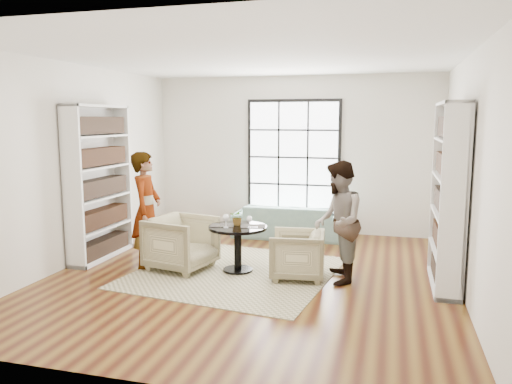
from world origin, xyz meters
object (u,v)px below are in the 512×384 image
(armchair_right, at_px, (297,255))
(wine_glass_left, at_px, (226,218))
(sofa, at_px, (290,221))
(flower_centerpiece, at_px, (238,217))
(person_right, at_px, (338,222))
(pedestal_table, at_px, (238,238))
(wine_glass_right, at_px, (249,219))
(armchair_left, at_px, (182,243))
(person_left, at_px, (146,210))

(armchair_right, height_order, wine_glass_left, wine_glass_left)
(sofa, distance_m, flower_centerpiece, 2.31)
(armchair_right, bearing_deg, person_right, 83.35)
(armchair_right, bearing_deg, wine_glass_left, -92.64)
(flower_centerpiece, bearing_deg, pedestal_table, -73.14)
(pedestal_table, bearing_deg, wine_glass_right, -21.03)
(person_right, relative_size, wine_glass_right, 9.46)
(pedestal_table, relative_size, armchair_left, 0.97)
(armchair_right, xyz_separation_m, wine_glass_left, (-1.01, -0.07, 0.48))
(armchair_right, xyz_separation_m, person_left, (-2.25, -0.03, 0.52))
(wine_glass_left, height_order, wine_glass_right, wine_glass_left)
(wine_glass_left, bearing_deg, person_left, 178.10)
(sofa, xyz_separation_m, flower_centerpiece, (-0.31, -2.24, 0.48))
(sofa, xyz_separation_m, wine_glass_left, (-0.42, -2.45, 0.50))
(flower_centerpiece, bearing_deg, armchair_left, -168.55)
(sofa, relative_size, wine_glass_right, 12.10)
(pedestal_table, distance_m, wine_glass_right, 0.37)
(armchair_left, distance_m, wine_glass_left, 0.81)
(armchair_left, height_order, armchair_right, armchair_left)
(armchair_left, height_order, flower_centerpiece, flower_centerpiece)
(person_left, distance_m, person_right, 2.81)
(armchair_left, height_order, wine_glass_right, wine_glass_right)
(person_right, height_order, wine_glass_right, person_right)
(pedestal_table, xyz_separation_m, person_left, (-1.38, -0.10, 0.37))
(armchair_right, height_order, person_right, person_right)
(person_right, bearing_deg, wine_glass_left, -96.38)
(wine_glass_right, relative_size, flower_centerpiece, 0.74)
(pedestal_table, height_order, wine_glass_right, wine_glass_right)
(pedestal_table, xyz_separation_m, armchair_right, (0.88, -0.07, -0.16))
(wine_glass_right, bearing_deg, armchair_left, -178.43)
(armchair_right, distance_m, person_right, 0.74)
(pedestal_table, xyz_separation_m, flower_centerpiece, (-0.02, 0.06, 0.30))
(armchair_right, height_order, wine_glass_right, wine_glass_right)
(armchair_left, xyz_separation_m, wine_glass_right, (1.02, 0.03, 0.40))
(wine_glass_left, bearing_deg, wine_glass_right, 12.16)
(armchair_left, xyz_separation_m, person_right, (2.25, 0.03, 0.43))
(flower_centerpiece, bearing_deg, armchair_right, -8.53)
(wine_glass_left, relative_size, wine_glass_right, 1.12)
(armchair_right, height_order, flower_centerpiece, flower_centerpiece)
(armchair_left, xyz_separation_m, armchair_right, (1.70, 0.03, -0.06))
(wine_glass_left, xyz_separation_m, wine_glass_right, (0.32, 0.07, -0.01))
(person_right, bearing_deg, pedestal_table, -101.91)
(armchair_left, distance_m, person_right, 2.30)
(person_right, bearing_deg, armchair_right, -98.98)
(armchair_left, relative_size, wine_glass_right, 4.97)
(person_left, bearing_deg, sofa, -43.47)
(wine_glass_right, bearing_deg, armchair_right, 0.11)
(person_left, xyz_separation_m, wine_glass_left, (1.25, -0.04, -0.05))
(pedestal_table, bearing_deg, armchair_right, -4.75)
(person_right, bearing_deg, armchair_left, -98.24)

